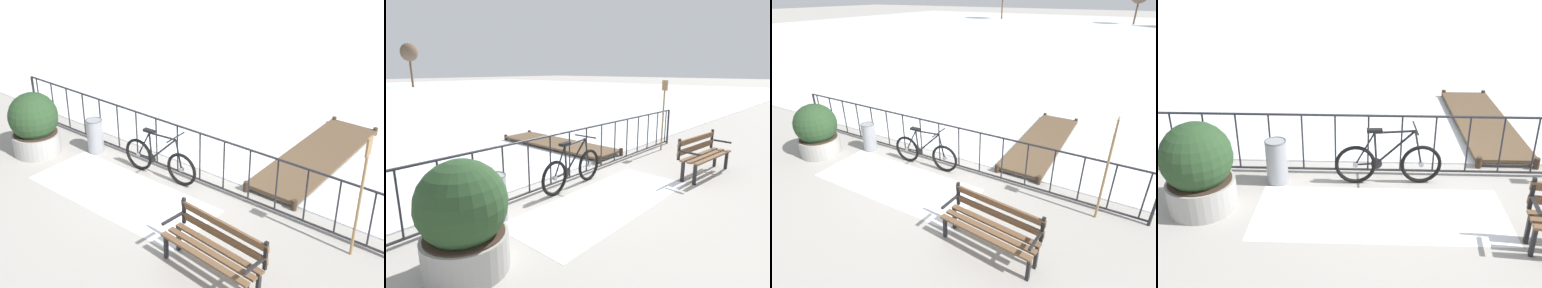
# 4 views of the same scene
# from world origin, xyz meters

# --- Properties ---
(ground_plane) EXTENTS (160.00, 160.00, 0.00)m
(ground_plane) POSITION_xyz_m (0.00, 0.00, 0.00)
(ground_plane) COLOR #9E9991
(frozen_pond) EXTENTS (80.00, 56.00, 0.03)m
(frozen_pond) POSITION_xyz_m (0.00, 28.40, 0.01)
(frozen_pond) COLOR silver
(frozen_pond) RESTS_ON ground
(snow_patch) EXTENTS (3.62, 1.41, 0.01)m
(snow_patch) POSITION_xyz_m (-0.36, -1.20, 0.00)
(snow_patch) COLOR white
(snow_patch) RESTS_ON ground
(railing_fence) EXTENTS (9.06, 0.06, 1.07)m
(railing_fence) POSITION_xyz_m (0.00, 0.00, 0.56)
(railing_fence) COLOR #232328
(railing_fence) RESTS_ON ground
(bicycle_near_railing) EXTENTS (1.71, 0.52, 0.97)m
(bicycle_near_railing) POSITION_xyz_m (-0.22, -0.29, 0.37)
(bicycle_near_railing) COLOR black
(bicycle_near_railing) RESTS_ON ground
(park_bench) EXTENTS (1.64, 0.64, 0.89)m
(park_bench) POSITION_xyz_m (2.26, -1.89, 0.51)
(park_bench) COLOR brown
(park_bench) RESTS_ON ground
(planter_with_shrub) EXTENTS (1.01, 1.01, 1.33)m
(planter_with_shrub) POSITION_xyz_m (-2.95, -1.11, 0.64)
(planter_with_shrub) COLOR #9E9B96
(planter_with_shrub) RESTS_ON ground
(trash_bin) EXTENTS (0.35, 0.35, 0.73)m
(trash_bin) POSITION_xyz_m (-2.00, -0.32, 0.37)
(trash_bin) COLOR gray
(trash_bin) RESTS_ON ground
(oar_upright) EXTENTS (0.04, 0.16, 1.98)m
(oar_upright) POSITION_xyz_m (3.63, -0.24, 1.14)
(oar_upright) COLOR #937047
(oar_upright) RESTS_ON ground
(wooden_dock) EXTENTS (1.10, 3.92, 0.20)m
(wooden_dock) POSITION_xyz_m (1.88, 2.21, 0.12)
(wooden_dock) COLOR brown
(wooden_dock) RESTS_ON ground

